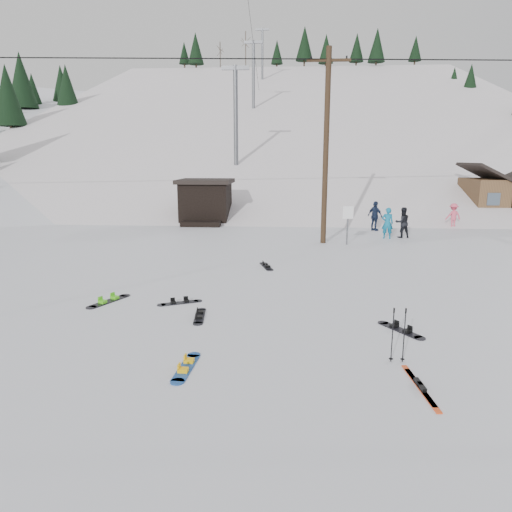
# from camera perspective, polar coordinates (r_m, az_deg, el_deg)

# --- Properties ---
(ground) EXTENTS (200.00, 200.00, 0.00)m
(ground) POSITION_cam_1_polar(r_m,az_deg,el_deg) (9.14, 2.40, -14.33)
(ground) COLOR silver
(ground) RESTS_ON ground
(ski_slope) EXTENTS (60.00, 85.24, 65.97)m
(ski_slope) POSITION_cam_1_polar(r_m,az_deg,el_deg) (65.19, 3.53, -2.14)
(ski_slope) COLOR white
(ski_slope) RESTS_ON ground
(ridge_left) EXTENTS (47.54, 95.03, 58.38)m
(ridge_left) POSITION_cam_1_polar(r_m,az_deg,el_deg) (68.50, -28.23, -2.03)
(ridge_left) COLOR silver
(ridge_left) RESTS_ON ground
(treeline_crest) EXTENTS (50.00, 6.00, 10.00)m
(treeline_crest) POSITION_cam_1_polar(r_m,az_deg,el_deg) (94.27, 3.74, 9.66)
(treeline_crest) COLOR black
(treeline_crest) RESTS_ON ski_slope
(utility_pole) EXTENTS (2.00, 0.26, 9.00)m
(utility_pole) POSITION_cam_1_polar(r_m,az_deg,el_deg) (22.26, 8.75, 13.58)
(utility_pole) COLOR #3A2819
(utility_pole) RESTS_ON ground
(trail_sign) EXTENTS (0.50, 0.09, 1.85)m
(trail_sign) POSITION_cam_1_polar(r_m,az_deg,el_deg) (22.13, 11.41, 4.65)
(trail_sign) COLOR #595B60
(trail_sign) RESTS_ON ground
(lift_hut) EXTENTS (3.40, 4.10, 2.75)m
(lift_hut) POSITION_cam_1_polar(r_m,az_deg,el_deg) (29.70, -6.29, 6.85)
(lift_hut) COLOR black
(lift_hut) RESTS_ON ground
(lift_tower_near) EXTENTS (2.20, 0.36, 8.00)m
(lift_tower_near) POSITION_cam_1_polar(r_m,az_deg,el_deg) (38.59, -2.55, 17.77)
(lift_tower_near) COLOR #595B60
(lift_tower_near) RESTS_ON ski_slope
(lift_tower_mid) EXTENTS (2.20, 0.36, 8.00)m
(lift_tower_mid) POSITION_cam_1_polar(r_m,az_deg,el_deg) (59.23, -0.33, 22.16)
(lift_tower_mid) COLOR #595B60
(lift_tower_mid) RESTS_ON ski_slope
(lift_tower_far) EXTENTS (2.20, 0.36, 8.00)m
(lift_tower_far) POSITION_cam_1_polar(r_m,az_deg,el_deg) (80.07, 0.79, 24.25)
(lift_tower_far) COLOR #595B60
(lift_tower_far) RESTS_ON ski_slope
(cabin) EXTENTS (5.39, 4.40, 3.77)m
(cabin) POSITION_cam_1_polar(r_m,az_deg,el_deg) (35.52, 28.65, 6.50)
(cabin) COLOR brown
(cabin) RESTS_ON ground
(hero_snowboard) EXTENTS (0.34, 1.45, 0.10)m
(hero_snowboard) POSITION_cam_1_polar(r_m,az_deg,el_deg) (9.39, -8.73, -13.54)
(hero_snowboard) COLOR #184BA1
(hero_snowboard) RESTS_ON ground
(hero_skis) EXTENTS (0.24, 1.75, 0.09)m
(hero_skis) POSITION_cam_1_polar(r_m,az_deg,el_deg) (9.09, 19.82, -15.08)
(hero_skis) COLOR red
(hero_skis) RESTS_ON ground
(ski_poles) EXTENTS (0.32, 0.08, 1.15)m
(ski_poles) POSITION_cam_1_polar(r_m,az_deg,el_deg) (9.77, 17.37, -9.35)
(ski_poles) COLOR black
(ski_poles) RESTS_ON ground
(board_scatter_a) EXTENTS (1.20, 0.68, 0.09)m
(board_scatter_a) POSITION_cam_1_polar(r_m,az_deg,el_deg) (13.30, -9.50, -5.75)
(board_scatter_a) COLOR black
(board_scatter_a) RESTS_ON ground
(board_scatter_b) EXTENTS (0.36, 1.33, 0.09)m
(board_scatter_b) POSITION_cam_1_polar(r_m,az_deg,el_deg) (12.14, -7.06, -7.44)
(board_scatter_b) COLOR black
(board_scatter_b) RESTS_ON ground
(board_scatter_c) EXTENTS (0.85, 1.44, 0.11)m
(board_scatter_c) POSITION_cam_1_polar(r_m,az_deg,el_deg) (13.93, -17.92, -5.35)
(board_scatter_c) COLOR black
(board_scatter_c) RESTS_ON ground
(board_scatter_d) EXTENTS (0.90, 1.22, 0.10)m
(board_scatter_d) POSITION_cam_1_polar(r_m,az_deg,el_deg) (11.66, 17.64, -8.77)
(board_scatter_d) COLOR black
(board_scatter_d) RESTS_ON ground
(board_scatter_f) EXTENTS (0.59, 1.37, 0.10)m
(board_scatter_f) POSITION_cam_1_polar(r_m,az_deg,el_deg) (17.44, 1.29, -1.27)
(board_scatter_f) COLOR black
(board_scatter_f) RESTS_ON ground
(skier_teal) EXTENTS (0.62, 0.44, 1.60)m
(skier_teal) POSITION_cam_1_polar(r_m,az_deg,el_deg) (24.40, 16.10, 3.97)
(skier_teal) COLOR #0E6A90
(skier_teal) RESTS_ON ground
(skier_dark) EXTENTS (0.87, 0.73, 1.58)m
(skier_dark) POSITION_cam_1_polar(r_m,az_deg,el_deg) (24.94, 17.84, 4.00)
(skier_dark) COLOR black
(skier_dark) RESTS_ON ground
(skier_pink) EXTENTS (1.03, 0.72, 1.45)m
(skier_pink) POSITION_cam_1_polar(r_m,az_deg,el_deg) (29.55, 23.43, 4.65)
(skier_pink) COLOR #E9526F
(skier_pink) RESTS_ON ground
(skier_navy) EXTENTS (0.95, 1.01, 1.68)m
(skier_navy) POSITION_cam_1_polar(r_m,az_deg,el_deg) (26.89, 14.66, 4.85)
(skier_navy) COLOR #19243F
(skier_navy) RESTS_ON ground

